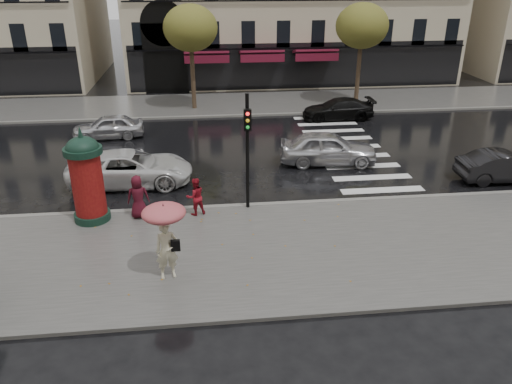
{
  "coord_description": "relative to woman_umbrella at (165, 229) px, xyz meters",
  "views": [
    {
      "loc": [
        -1.53,
        -14.7,
        8.78
      ],
      "look_at": [
        0.27,
        1.5,
        1.34
      ],
      "focal_mm": 35.0,
      "sensor_mm": 36.0,
      "label": 1
    }
  ],
  "objects": [
    {
      "name": "car_darkgrey",
      "position": [
        14.4,
        6.13,
        -1.08
      ],
      "size": [
        4.12,
        1.54,
        1.35
      ],
      "primitive_type": "imported",
      "rotation": [
        0.0,
        0.0,
        1.54
      ],
      "color": "black",
      "rests_on": "ground"
    },
    {
      "name": "tree_far_left",
      "position": [
        0.75,
        19.72,
        3.42
      ],
      "size": [
        3.4,
        3.4,
        6.64
      ],
      "color": "#38281C",
      "rests_on": "ground"
    },
    {
      "name": "morris_column",
      "position": [
        -3.01,
        4.12,
        0.1
      ],
      "size": [
        1.35,
        1.35,
        3.63
      ],
      "color": "black",
      "rests_on": "near_sidewalk"
    },
    {
      "name": "ground",
      "position": [
        2.75,
        1.72,
        -1.75
      ],
      "size": [
        160.0,
        160.0,
        0.0
      ],
      "primitive_type": "plane",
      "color": "black",
      "rests_on": "ground"
    },
    {
      "name": "traffic_light",
      "position": [
        2.84,
        4.43,
        1.09
      ],
      "size": [
        0.29,
        0.42,
        4.49
      ],
      "color": "black",
      "rests_on": "near_sidewalk"
    },
    {
      "name": "woman_umbrella",
      "position": [
        0.0,
        0.0,
        0.0
      ],
      "size": [
        1.29,
        1.29,
        2.48
      ],
      "color": "beige",
      "rests_on": "near_sidewalk"
    },
    {
      "name": "woman_red",
      "position": [
        0.83,
        4.12,
        -0.9
      ],
      "size": [
        0.86,
        0.76,
        1.47
      ],
      "primitive_type": "imported",
      "rotation": [
        0.0,
        0.0,
        3.48
      ],
      "color": "maroon",
      "rests_on": "near_sidewalk"
    },
    {
      "name": "zebra_crossing",
      "position": [
        8.75,
        11.32,
        -1.75
      ],
      "size": [
        3.6,
        11.75,
        0.01
      ],
      "primitive_type": "cube",
      "color": "silver",
      "rests_on": "ground"
    },
    {
      "name": "car_black",
      "position": [
        9.62,
        16.51,
        -1.12
      ],
      "size": [
        4.39,
        1.79,
        1.27
      ],
      "primitive_type": "imported",
      "rotation": [
        0.0,
        0.0,
        -1.57
      ],
      "color": "black",
      "rests_on": "ground"
    },
    {
      "name": "man_burgundy",
      "position": [
        -1.27,
        4.12,
        -0.8
      ],
      "size": [
        0.86,
        0.6,
        1.66
      ],
      "primitive_type": "imported",
      "rotation": [
        0.0,
        0.0,
        3.23
      ],
      "color": "#460E1A",
      "rests_on": "near_sidewalk"
    },
    {
      "name": "far_kerb",
      "position": [
        2.75,
        17.72,
        -1.68
      ],
      "size": [
        90.0,
        0.25,
        0.14
      ],
      "primitive_type": "cube",
      "color": "slate",
      "rests_on": "ground"
    },
    {
      "name": "near_kerb",
      "position": [
        2.75,
        4.72,
        -1.68
      ],
      "size": [
        90.0,
        0.25,
        0.14
      ],
      "primitive_type": "cube",
      "color": "slate",
      "rests_on": "ground"
    },
    {
      "name": "car_far_silver",
      "position": [
        -3.96,
        14.23,
        -1.1
      ],
      "size": [
        3.98,
        1.95,
        1.31
      ],
      "primitive_type": "imported",
      "rotation": [
        0.0,
        0.0,
        -1.46
      ],
      "color": "silver",
      "rests_on": "ground"
    },
    {
      "name": "car_silver",
      "position": [
        7.15,
        9.08,
        -0.96
      ],
      "size": [
        4.79,
        2.35,
        1.57
      ],
      "primitive_type": "imported",
      "rotation": [
        0.0,
        0.0,
        1.46
      ],
      "color": "silver",
      "rests_on": "ground"
    },
    {
      "name": "car_white",
      "position": [
        -1.97,
        7.61,
        -1.01
      ],
      "size": [
        5.34,
        2.49,
        1.48
      ],
      "primitive_type": "imported",
      "rotation": [
        0.0,
        0.0,
        1.56
      ],
      "color": "silver",
      "rests_on": "ground"
    },
    {
      "name": "tree_far_right",
      "position": [
        11.75,
        19.72,
        3.42
      ],
      "size": [
        3.4,
        3.4,
        6.64
      ],
      "color": "#38281C",
      "rests_on": "ground"
    },
    {
      "name": "near_sidewalk",
      "position": [
        2.75,
        1.22,
        -1.69
      ],
      "size": [
        90.0,
        7.0,
        0.12
      ],
      "primitive_type": "cube",
      "color": "#474744",
      "rests_on": "ground"
    },
    {
      "name": "far_sidewalk",
      "position": [
        2.75,
        20.72,
        -1.69
      ],
      "size": [
        90.0,
        6.0,
        0.12
      ],
      "primitive_type": "cube",
      "color": "#474744",
      "rests_on": "ground"
    }
  ]
}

